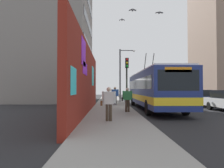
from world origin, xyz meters
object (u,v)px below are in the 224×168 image
(city_bus, at_px, (153,88))
(traffic_light, at_px, (127,74))
(street_lamp, at_px, (122,71))
(pedestrian_midblock, at_px, (115,94))
(pedestrian_at_curb, at_px, (127,98))
(parked_car_navy, at_px, (197,97))
(pedestrian_near_wall, at_px, (109,101))

(city_bus, xyz_separation_m, traffic_light, (0.28, 2.15, 1.22))
(street_lamp, bearing_deg, city_bus, -165.89)
(pedestrian_midblock, relative_size, traffic_light, 0.41)
(pedestrian_at_curb, bearing_deg, pedestrian_midblock, 6.73)
(parked_car_navy, height_order, pedestrian_midblock, pedestrian_midblock)
(city_bus, relative_size, pedestrian_at_curb, 7.44)
(pedestrian_at_curb, bearing_deg, pedestrian_near_wall, 161.44)
(pedestrian_near_wall, bearing_deg, city_bus, -28.41)
(pedestrian_near_wall, bearing_deg, pedestrian_midblock, -3.90)
(city_bus, bearing_deg, traffic_light, 82.58)
(pedestrian_at_curb, bearing_deg, traffic_light, -4.95)
(traffic_light, bearing_deg, parked_car_navy, -67.29)
(pedestrian_at_curb, bearing_deg, street_lamp, -2.17)
(pedestrian_near_wall, bearing_deg, parked_car_navy, -41.13)
(pedestrian_midblock, height_order, traffic_light, traffic_light)
(pedestrian_midblock, xyz_separation_m, pedestrian_at_curb, (-5.35, -0.63, -0.07))
(street_lamp, bearing_deg, pedestrian_midblock, 169.71)
(parked_car_navy, xyz_separation_m, pedestrian_near_wall, (-10.18, 8.89, 0.25))
(parked_car_navy, distance_m, pedestrian_at_curb, 10.01)
(parked_car_navy, height_order, traffic_light, traffic_light)
(city_bus, relative_size, street_lamp, 1.85)
(city_bus, xyz_separation_m, pedestrian_near_wall, (-6.82, 3.69, -0.63))
(pedestrian_midblock, bearing_deg, pedestrian_at_curb, -173.27)
(city_bus, distance_m, pedestrian_midblock, 3.84)
(pedestrian_midblock, height_order, pedestrian_at_curb, pedestrian_midblock)
(street_lamp, bearing_deg, pedestrian_at_curb, 177.83)
(pedestrian_near_wall, relative_size, street_lamp, 0.25)
(city_bus, xyz_separation_m, street_lamp, (8.04, 2.02, 2.15))
(pedestrian_near_wall, bearing_deg, pedestrian_at_curb, -18.56)
(pedestrian_midblock, distance_m, traffic_light, 2.81)
(parked_car_navy, xyz_separation_m, pedestrian_midblock, (-1.12, 8.27, 0.32))
(traffic_light, bearing_deg, city_bus, -97.42)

